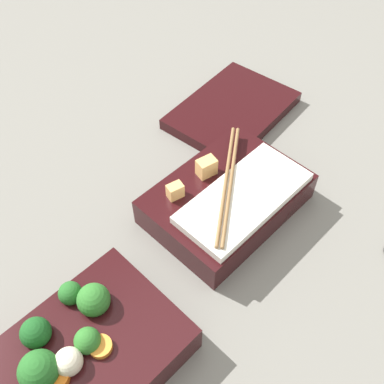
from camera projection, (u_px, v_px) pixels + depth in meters
The scene contains 4 objects.
ground_plane at pixel (170, 283), 0.58m from camera, with size 3.00×3.00×0.00m, color slate.
bento_tray_vegetable at pixel (80, 359), 0.49m from camera, with size 0.22×0.15×0.08m.
bento_tray_rice at pixel (228, 199), 0.63m from camera, with size 0.22×0.15×0.07m.
bento_lid at pixel (232, 110), 0.78m from camera, with size 0.21×0.15×0.02m, color black.
Camera 1 is at (-0.18, -0.21, 0.52)m, focal length 42.00 mm.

